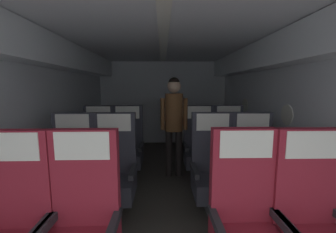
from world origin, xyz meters
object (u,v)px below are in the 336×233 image
at_px(seat_b_left_window, 72,173).
at_px(seat_a_right_aisle, 313,226).
at_px(seat_a_right_window, 247,225).
at_px(seat_c_left_window, 98,148).
at_px(flight_attendant, 174,116).
at_px(seat_c_right_aisle, 229,147).
at_px(seat_c_right_window, 199,148).
at_px(seat_a_left_window, 10,231).
at_px(seat_b_left_aisle, 114,172).
at_px(seat_c_left_aisle, 128,148).
at_px(seat_b_right_window, 213,171).
at_px(seat_b_right_aisle, 253,171).
at_px(seat_a_left_aisle, 82,228).

bearing_deg(seat_b_left_window, seat_a_right_aisle, -25.30).
xyz_separation_m(seat_a_right_window, seat_c_left_window, (-1.63, 1.94, 0.00)).
height_order(seat_b_left_window, seat_c_left_window, same).
distance_m(seat_a_right_window, flight_attendant, 2.07).
distance_m(seat_a_right_aisle, seat_c_right_aisle, 1.97).
bearing_deg(seat_b_left_window, seat_c_right_window, 30.79).
xyz_separation_m(seat_a_left_window, seat_b_left_aisle, (0.48, 0.99, 0.00)).
height_order(seat_c_left_aisle, flight_attendant, flight_attendant).
bearing_deg(seat_a_right_window, seat_b_left_window, 149.42).
height_order(seat_b_left_aisle, seat_b_right_window, same).
distance_m(seat_a_right_window, seat_c_left_window, 2.53).
height_order(seat_a_left_window, seat_b_right_aisle, same).
xyz_separation_m(seat_b_left_aisle, seat_b_right_window, (1.14, 0.00, 0.00)).
bearing_deg(seat_b_right_aisle, seat_c_right_aisle, 89.06).
xyz_separation_m(seat_a_left_window, seat_c_left_aisle, (0.47, 1.98, 0.00)).
bearing_deg(seat_c_right_window, seat_a_left_window, -129.74).
bearing_deg(seat_c_left_window, seat_b_left_aisle, -64.14).
height_order(seat_c_left_window, seat_c_left_aisle, same).
relative_size(seat_a_right_aisle, seat_c_left_aisle, 1.00).
bearing_deg(flight_attendant, seat_b_left_aisle, -109.97).
relative_size(seat_b_right_window, seat_c_right_aisle, 1.00).
bearing_deg(seat_a_left_window, seat_b_left_window, 89.69).
height_order(seat_c_right_aisle, flight_attendant, flight_attendant).
height_order(seat_a_right_window, seat_b_left_aisle, same).
relative_size(seat_a_left_window, seat_b_right_window, 1.00).
height_order(seat_b_right_window, seat_c_left_aisle, same).
relative_size(seat_a_right_aisle, seat_a_right_window, 1.00).
relative_size(seat_b_left_aisle, seat_b_right_aisle, 1.00).
distance_m(seat_a_left_window, seat_c_right_window, 2.55).
bearing_deg(seat_b_left_window, seat_b_left_aisle, 0.16).
bearing_deg(seat_a_left_window, seat_a_right_window, 0.88).
distance_m(seat_b_right_aisle, seat_c_right_aisle, 0.98).
bearing_deg(seat_b_left_aisle, seat_b_left_window, -179.84).
relative_size(seat_b_right_aisle, flight_attendant, 0.72).
height_order(seat_a_left_aisle, seat_c_right_window, same).
distance_m(seat_b_left_aisle, seat_c_right_aisle, 1.90).
bearing_deg(seat_a_right_aisle, seat_a_right_window, 176.79).
bearing_deg(seat_c_right_window, seat_b_left_aisle, -139.88).
height_order(seat_a_left_window, seat_b_right_window, same).
xyz_separation_m(seat_a_left_aisle, seat_b_left_window, (-0.47, 0.98, 0.00)).
distance_m(seat_a_right_window, seat_b_left_window, 1.90).
distance_m(seat_a_left_aisle, seat_c_left_aisle, 1.97).
relative_size(seat_a_left_window, seat_a_right_aisle, 1.00).
bearing_deg(seat_a_right_window, flight_attendant, 102.08).
relative_size(seat_b_left_window, seat_b_right_aisle, 1.00).
bearing_deg(seat_b_left_aisle, seat_a_left_aisle, -90.15).
height_order(seat_a_left_aisle, seat_b_left_window, same).
xyz_separation_m(seat_c_left_aisle, seat_c_right_window, (1.15, -0.02, 0.00)).
xyz_separation_m(seat_a_right_window, seat_c_left_aisle, (-1.17, 1.95, 0.00)).
relative_size(seat_a_left_aisle, seat_b_left_window, 1.00).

